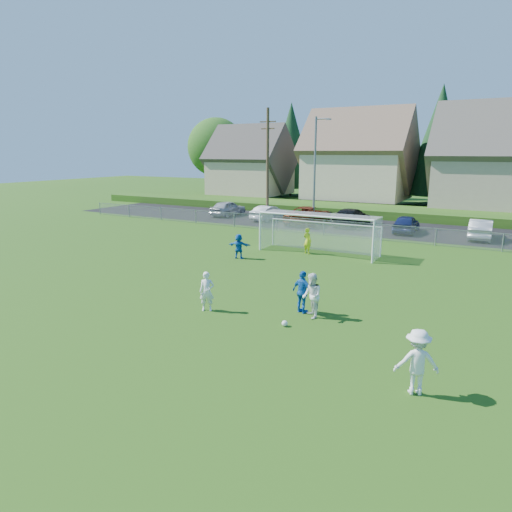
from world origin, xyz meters
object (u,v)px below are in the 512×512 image
object	(u,v)px
player_white_a	(207,291)
player_white_b	(312,296)
goalkeeper	(307,241)
soccer_ball	(285,323)
car_a	(228,208)
car_b	(269,213)
player_blue_b	(239,246)
soccer_goal	(320,227)
car_d	(351,217)
car_e	(406,224)
player_white_c	(417,362)
car_c	(309,215)
player_blue_a	(303,292)
car_f	(481,229)

from	to	relation	value
player_white_a	player_white_b	xyz separation A→B (m)	(3.92, 1.32, 0.07)
goalkeeper	soccer_ball	bearing A→B (deg)	128.28
car_a	car_b	distance (m)	5.09
player_blue_b	car_a	distance (m)	18.67
soccer_goal	goalkeeper	bearing A→B (deg)	-133.49
soccer_ball	player_white_b	size ratio (longest dim) A/B	0.13
soccer_ball	player_white_b	xyz separation A→B (m)	(0.48, 1.33, 0.75)
car_d	goalkeeper	bearing A→B (deg)	97.07
car_e	player_white_a	bearing A→B (deg)	80.60
car_e	car_b	bearing A→B (deg)	-3.92
player_white_c	car_b	world-z (taller)	player_white_c
car_a	soccer_goal	distance (m)	18.37
player_white_c	car_d	size ratio (longest dim) A/B	0.34
player_white_a	car_c	size ratio (longest dim) A/B	0.28
player_white_c	goalkeeper	distance (m)	16.85
soccer_ball	car_b	world-z (taller)	car_b
goalkeeper	car_a	size ratio (longest dim) A/B	0.37
player_white_a	player_blue_b	xyz separation A→B (m)	(-3.67, 8.41, -0.06)
player_blue_a	car_e	world-z (taller)	player_blue_a
car_f	soccer_goal	world-z (taller)	soccer_goal
player_white_b	soccer_goal	xyz separation A→B (m)	(-4.01, 10.86, 0.76)
car_c	car_f	world-z (taller)	car_c
goalkeeper	soccer_goal	bearing A→B (deg)	-114.59
player_white_b	car_c	distance (m)	23.21
car_c	car_e	bearing A→B (deg)	178.60
player_blue_a	car_d	size ratio (longest dim) A/B	0.32
goalkeeper	car_a	distance (m)	18.30
player_blue_a	player_white_a	bearing A→B (deg)	43.69
car_d	car_e	bearing A→B (deg)	169.39
player_blue_b	car_c	bearing A→B (deg)	-96.41
player_white_b	goalkeeper	xyz separation A→B (m)	(-4.57, 10.28, -0.05)
car_b	car_c	distance (m)	4.10
player_blue_a	car_c	world-z (taller)	player_blue_a
player_white_b	car_c	bearing A→B (deg)	165.12
car_d	car_b	bearing A→B (deg)	6.29
soccer_goal	car_f	bearing A→B (deg)	50.29
goalkeeper	car_e	bearing A→B (deg)	-90.23
player_white_b	car_c	world-z (taller)	player_white_b
player_blue_a	car_b	size ratio (longest dim) A/B	0.41
car_a	car_f	distance (m)	22.75
player_white_b	car_c	size ratio (longest dim) A/B	0.30
player_blue_b	car_b	xyz separation A→B (m)	(-5.66, 14.49, -0.06)
player_white_a	player_white_c	bearing A→B (deg)	-45.38
soccer_ball	car_e	size ratio (longest dim) A/B	0.05
soccer_ball	player_blue_a	xyz separation A→B (m)	(-0.03, 1.64, 0.74)
goalkeeper	car_f	xyz separation A→B (m)	(9.00, 10.76, -0.09)
car_b	player_white_a	bearing A→B (deg)	119.48
car_c	car_e	distance (m)	8.34
player_white_a	player_blue_a	distance (m)	3.78
player_white_c	car_b	bearing A→B (deg)	-78.87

